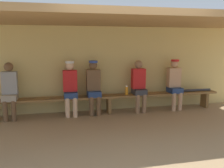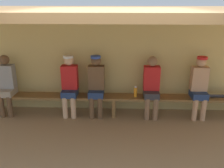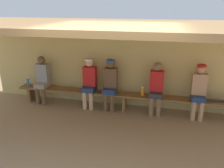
% 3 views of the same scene
% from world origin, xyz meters
% --- Properties ---
extents(ground_plane, '(24.00, 24.00, 0.00)m').
position_xyz_m(ground_plane, '(0.00, 0.00, 0.00)').
color(ground_plane, '#9E7F59').
extents(back_wall, '(8.00, 0.20, 2.20)m').
position_xyz_m(back_wall, '(0.00, 2.00, 1.10)').
color(back_wall, tan).
rests_on(back_wall, ground).
extents(dugout_roof, '(8.00, 2.80, 0.12)m').
position_xyz_m(dugout_roof, '(0.00, 0.70, 2.26)').
color(dugout_roof, '#9E7547').
rests_on(dugout_roof, back_wall).
extents(bench, '(6.00, 0.36, 0.46)m').
position_xyz_m(bench, '(0.00, 1.55, 0.39)').
color(bench, brown).
rests_on(bench, ground).
extents(player_middle, '(0.34, 0.42, 1.34)m').
position_xyz_m(player_middle, '(1.81, 1.55, 0.75)').
color(player_middle, navy).
rests_on(player_middle, ground).
extents(player_with_sunglasses, '(0.34, 0.42, 1.34)m').
position_xyz_m(player_with_sunglasses, '(-0.96, 1.55, 0.75)').
color(player_with_sunglasses, navy).
rests_on(player_with_sunglasses, ground).
extents(player_in_white, '(0.34, 0.42, 1.34)m').
position_xyz_m(player_in_white, '(-2.35, 1.55, 0.73)').
color(player_in_white, gray).
rests_on(player_in_white, ground).
extents(player_in_blue, '(0.34, 0.42, 1.34)m').
position_xyz_m(player_in_blue, '(-0.38, 1.55, 0.75)').
color(player_in_blue, navy).
rests_on(player_in_blue, ground).
extents(player_near_post, '(0.34, 0.42, 1.34)m').
position_xyz_m(player_near_post, '(0.80, 1.55, 0.73)').
color(player_near_post, '#333338').
rests_on(player_near_post, ground).
extents(water_bottle_clear, '(0.06, 0.06, 0.25)m').
position_xyz_m(water_bottle_clear, '(-2.80, 1.53, 0.58)').
color(water_bottle_clear, blue).
rests_on(water_bottle_clear, bench).
extents(water_bottle_orange, '(0.07, 0.07, 0.23)m').
position_xyz_m(water_bottle_orange, '(0.47, 1.53, 0.57)').
color(water_bottle_orange, orange).
rests_on(water_bottle_orange, bench).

